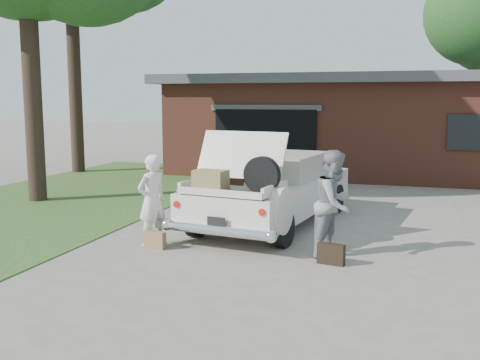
% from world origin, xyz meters
% --- Properties ---
extents(ground, '(90.00, 90.00, 0.00)m').
position_xyz_m(ground, '(0.00, 0.00, 0.00)').
color(ground, gray).
rests_on(ground, ground).
extents(grass_strip, '(6.00, 16.00, 0.02)m').
position_xyz_m(grass_strip, '(-5.50, 3.00, 0.01)').
color(grass_strip, '#2D4C1E').
rests_on(grass_strip, ground).
extents(house, '(12.80, 7.80, 3.30)m').
position_xyz_m(house, '(0.98, 11.47, 1.67)').
color(house, brown).
rests_on(house, ground).
extents(sedan, '(2.58, 5.19, 1.96)m').
position_xyz_m(sedan, '(0.23, 2.06, 0.73)').
color(sedan, beige).
rests_on(sedan, ground).
extents(woman_left, '(0.58, 0.69, 1.59)m').
position_xyz_m(woman_left, '(-1.37, -0.16, 0.80)').
color(woman_left, silver).
rests_on(woman_left, ground).
extents(woman_right, '(0.91, 1.02, 1.73)m').
position_xyz_m(woman_right, '(1.76, 0.06, 0.87)').
color(woman_right, gray).
rests_on(woman_right, ground).
extents(suitcase_left, '(0.40, 0.17, 0.30)m').
position_xyz_m(suitcase_left, '(-1.22, -0.38, 0.15)').
color(suitcase_left, olive).
rests_on(suitcase_left, ground).
extents(suitcase_right, '(0.44, 0.21, 0.33)m').
position_xyz_m(suitcase_right, '(1.79, -0.41, 0.16)').
color(suitcase_right, black).
rests_on(suitcase_right, ground).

